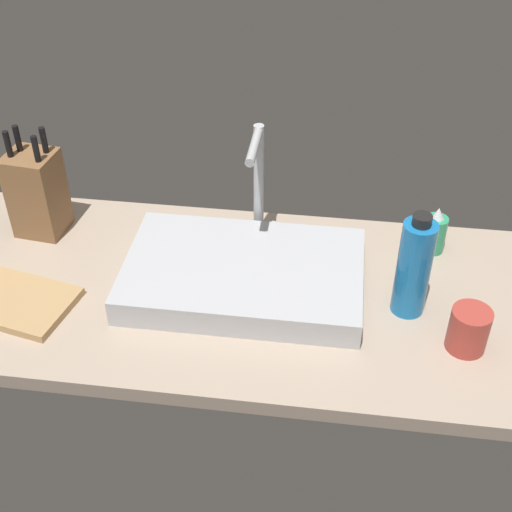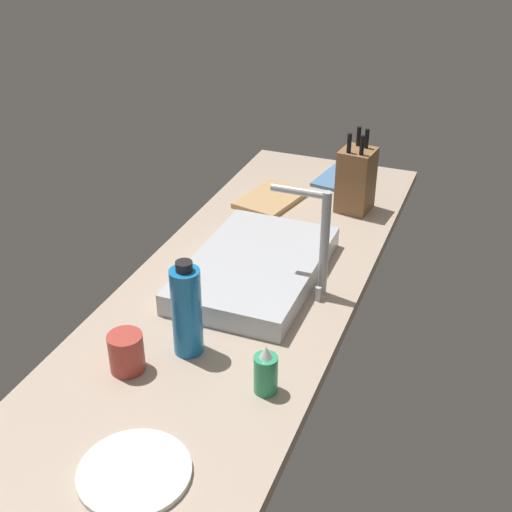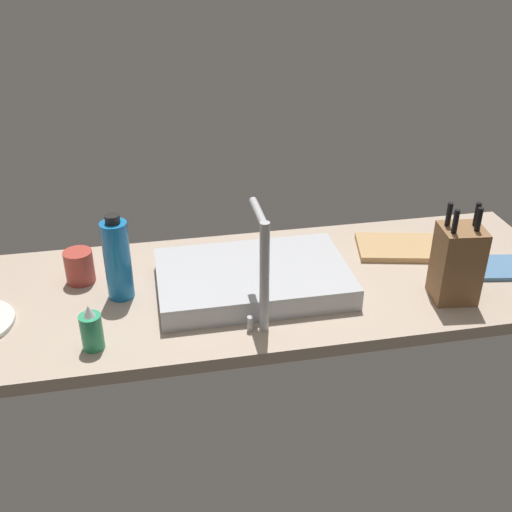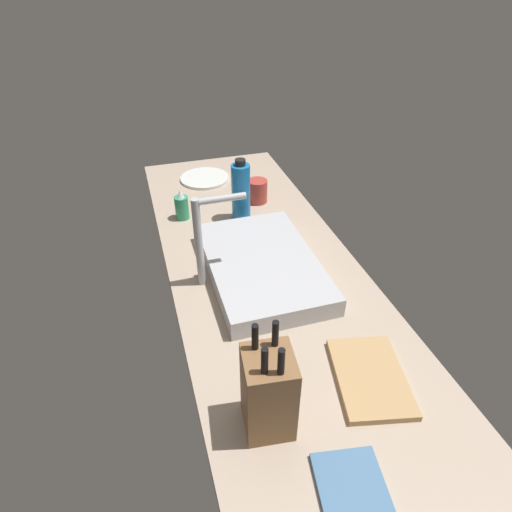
% 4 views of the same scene
% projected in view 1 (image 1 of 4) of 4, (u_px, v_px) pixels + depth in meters
% --- Properties ---
extents(countertop_slab, '(1.86, 0.62, 0.04)m').
position_uv_depth(countertop_slab, '(252.00, 298.00, 1.55)').
color(countertop_slab, tan).
rests_on(countertop_slab, ground).
extents(sink_basin, '(0.52, 0.33, 0.06)m').
position_uv_depth(sink_basin, '(244.00, 275.00, 1.53)').
color(sink_basin, '#B7BABF').
rests_on(sink_basin, countertop_slab).
extents(faucet, '(0.06, 0.16, 0.30)m').
position_uv_depth(faucet, '(258.00, 177.00, 1.58)').
color(faucet, '#B7BABF').
rests_on(faucet, countertop_slab).
extents(knife_block, '(0.12, 0.12, 0.27)m').
position_uv_depth(knife_block, '(37.00, 192.00, 1.66)').
color(knife_block, brown).
rests_on(knife_block, countertop_slab).
extents(cutting_board, '(0.28, 0.21, 0.02)m').
position_uv_depth(cutting_board, '(15.00, 301.00, 1.50)').
color(cutting_board, tan).
rests_on(cutting_board, countertop_slab).
extents(soap_bottle, '(0.05, 0.05, 0.12)m').
position_uv_depth(soap_bottle, '(435.00, 233.00, 1.63)').
color(soap_bottle, '#2D9966').
rests_on(soap_bottle, countertop_slab).
extents(water_bottle, '(0.07, 0.07, 0.24)m').
position_uv_depth(water_bottle, '(414.00, 267.00, 1.42)').
color(water_bottle, '#1970B7').
rests_on(water_bottle, countertop_slab).
extents(coffee_mug, '(0.08, 0.08, 0.09)m').
position_uv_depth(coffee_mug, '(469.00, 330.00, 1.38)').
color(coffee_mug, '#B23D33').
rests_on(coffee_mug, countertop_slab).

